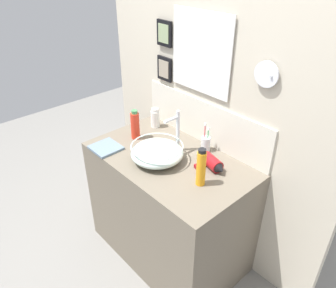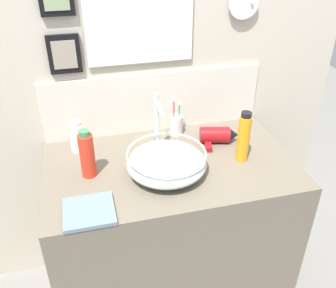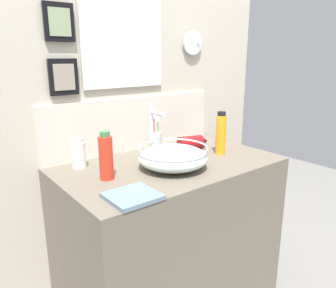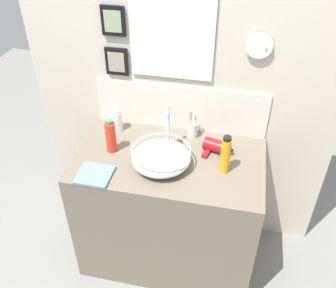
% 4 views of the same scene
% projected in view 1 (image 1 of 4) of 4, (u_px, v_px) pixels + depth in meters
% --- Properties ---
extents(ground_plane, '(6.00, 6.00, 0.00)m').
position_uv_depth(ground_plane, '(169.00, 249.00, 2.51)').
color(ground_plane, gray).
extents(vanity_counter, '(1.08, 0.64, 0.84)m').
position_uv_depth(vanity_counter, '(169.00, 208.00, 2.29)').
color(vanity_counter, '#6B6051').
rests_on(vanity_counter, ground).
extents(back_panel, '(1.89, 0.09, 2.45)m').
position_uv_depth(back_panel, '(210.00, 87.00, 2.08)').
color(back_panel, beige).
rests_on(back_panel, ground).
extents(glass_bowl_sink, '(0.33, 0.33, 0.11)m').
position_uv_depth(glass_bowl_sink, '(157.00, 152.00, 2.03)').
color(glass_bowl_sink, silver).
rests_on(glass_bowl_sink, vanity_counter).
extents(faucet, '(0.02, 0.12, 0.29)m').
position_uv_depth(faucet, '(176.00, 129.00, 2.07)').
color(faucet, silver).
rests_on(faucet, vanity_counter).
extents(hair_drier, '(0.19, 0.14, 0.08)m').
position_uv_depth(hair_drier, '(213.00, 164.00, 1.96)').
color(hair_drier, maroon).
rests_on(hair_drier, vanity_counter).
extents(toothbrush_cup, '(0.06, 0.06, 0.20)m').
position_uv_depth(toothbrush_cup, '(206.00, 144.00, 2.13)').
color(toothbrush_cup, silver).
rests_on(toothbrush_cup, vanity_counter).
extents(soap_dispenser, '(0.06, 0.06, 0.15)m').
position_uv_depth(soap_dispenser, '(155.00, 118.00, 2.40)').
color(soap_dispenser, white).
rests_on(soap_dispenser, vanity_counter).
extents(shampoo_bottle, '(0.06, 0.06, 0.21)m').
position_uv_depth(shampoo_bottle, '(135.00, 125.00, 2.24)').
color(shampoo_bottle, red).
rests_on(shampoo_bottle, vanity_counter).
extents(lotion_bottle, '(0.05, 0.05, 0.23)m').
position_uv_depth(lotion_bottle, '(201.00, 168.00, 1.79)').
color(lotion_bottle, orange).
rests_on(lotion_bottle, vanity_counter).
extents(hand_towel, '(0.18, 0.18, 0.02)m').
position_uv_depth(hand_towel, '(106.00, 148.00, 2.17)').
color(hand_towel, slate).
rests_on(hand_towel, vanity_counter).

